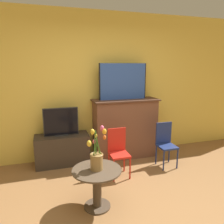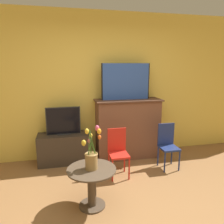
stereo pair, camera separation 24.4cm
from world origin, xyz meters
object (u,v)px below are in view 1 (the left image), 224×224
tv_monitor (61,122)px  chair_blue (165,142)px  chair_red (118,149)px  vase_tulips (97,157)px  painting (123,82)px

tv_monitor → chair_blue: 1.86m
chair_blue → chair_red: bearing=-174.2°
chair_blue → vase_tulips: (-1.42, -0.80, 0.24)m
tv_monitor → chair_red: (0.82, -0.67, -0.34)m
tv_monitor → chair_red: size_ratio=0.79×
painting → tv_monitor: 1.33m
painting → vase_tulips: bearing=-120.9°
tv_monitor → vase_tulips: vase_tulips is taller
tv_monitor → chair_blue: tv_monitor is taller
painting → tv_monitor: painting is taller
tv_monitor → chair_blue: size_ratio=0.79×
painting → chair_red: bearing=-115.1°
painting → tv_monitor: bearing=-179.6°
chair_blue → vase_tulips: size_ratio=1.44×
painting → chair_blue: (0.59, -0.59, -1.02)m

